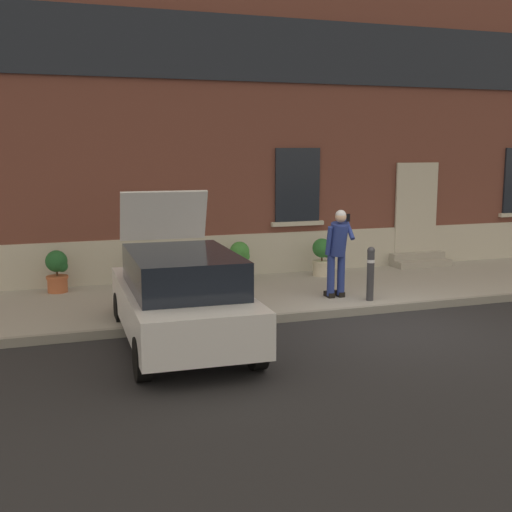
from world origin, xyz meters
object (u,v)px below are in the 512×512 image
object	(u,v)px
planter_olive	(240,260)
person_on_phone	(338,248)
hatchback_car_white	(181,296)
bollard_near_person	(371,272)
planter_terracotta	(57,270)
planter_charcoal	(153,265)
planter_cream	(322,256)

from	to	relation	value
planter_olive	person_on_phone	bearing A→B (deg)	-61.28
hatchback_car_white	bollard_near_person	world-z (taller)	hatchback_car_white
hatchback_car_white	person_on_phone	bearing A→B (deg)	25.26
hatchback_car_white	planter_terracotta	xyz separation A→B (m)	(-1.67, 3.96, -0.19)
person_on_phone	planter_charcoal	size ratio (longest dim) A/B	2.02
planter_terracotta	planter_olive	size ratio (longest dim) A/B	1.00
planter_terracotta	planter_charcoal	xyz separation A→B (m)	(1.94, -0.08, 0.00)
planter_charcoal	planter_cream	bearing A→B (deg)	-1.09
person_on_phone	planter_cream	distance (m)	2.34
planter_olive	planter_cream	xyz separation A→B (m)	(1.94, -0.12, 0.00)
planter_terracotta	planter_olive	xyz separation A→B (m)	(3.88, -0.03, 0.00)
bollard_near_person	person_on_phone	distance (m)	0.78
bollard_near_person	hatchback_car_white	bearing A→B (deg)	-162.85
planter_charcoal	hatchback_car_white	bearing A→B (deg)	-94.02
hatchback_car_white	planter_terracotta	distance (m)	4.30
person_on_phone	planter_terracotta	xyz separation A→B (m)	(-5.14, 2.33, -0.54)
planter_charcoal	planter_cream	distance (m)	3.88
planter_cream	planter_olive	bearing A→B (deg)	176.37
person_on_phone	planter_charcoal	xyz separation A→B (m)	(-3.20, 2.24, -0.54)
hatchback_car_white	planter_cream	size ratio (longest dim) A/B	4.79
person_on_phone	planter_cream	size ratio (longest dim) A/B	2.02
hatchback_car_white	planter_olive	bearing A→B (deg)	60.62
bollard_near_person	planter_olive	bearing A→B (deg)	123.03
bollard_near_person	planter_charcoal	size ratio (longest dim) A/B	1.22
bollard_near_person	planter_olive	size ratio (longest dim) A/B	1.22
planter_terracotta	planter_charcoal	bearing A→B (deg)	-2.41
planter_charcoal	planter_olive	bearing A→B (deg)	1.45
planter_terracotta	planter_olive	bearing A→B (deg)	-0.48
bollard_near_person	planter_terracotta	bearing A→B (deg)	154.11
person_on_phone	planter_olive	distance (m)	2.67
planter_cream	person_on_phone	bearing A→B (deg)	-107.50
person_on_phone	planter_olive	bearing A→B (deg)	102.14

